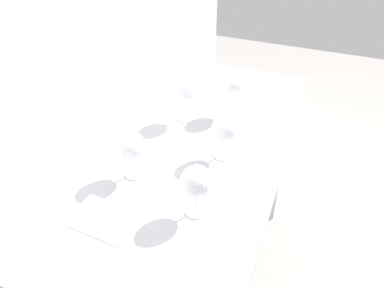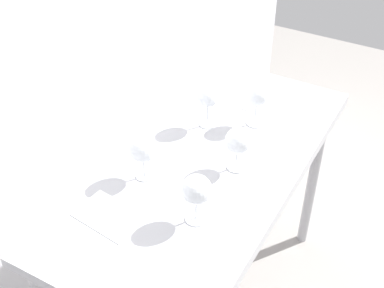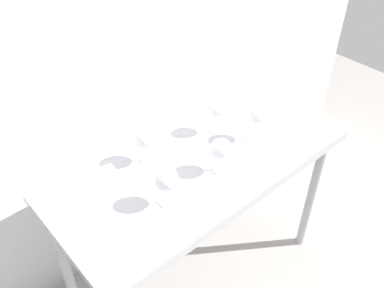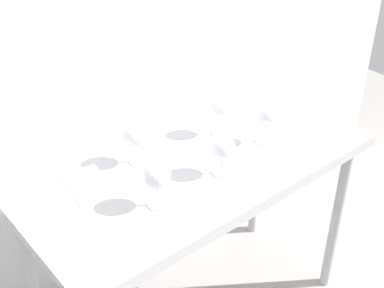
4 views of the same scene
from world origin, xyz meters
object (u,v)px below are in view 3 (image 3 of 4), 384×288
wine_glass_near_right (256,116)px  tasting_sheet_upper (107,183)px  wine_glass_near_left (166,180)px  tasting_sheet_lower (245,110)px  wine_glass_near_center (221,150)px  wine_glass_far_right (217,109)px  wine_glass_far_left (146,139)px

wine_glass_near_right → tasting_sheet_upper: 0.74m
wine_glass_near_left → tasting_sheet_upper: wine_glass_near_left is taller
tasting_sheet_lower → tasting_sheet_upper: bearing=174.3°
wine_glass_near_center → wine_glass_far_right: bearing=50.0°
wine_glass_far_left → wine_glass_near_left: bearing=-109.5°
wine_glass_near_right → tasting_sheet_upper: bearing=164.0°
wine_glass_far_right → wine_glass_near_right: same height
wine_glass_far_right → wine_glass_far_left: 0.39m
wine_glass_far_left → tasting_sheet_upper: size_ratio=0.79×
wine_glass_near_center → wine_glass_near_right: bearing=10.6°
tasting_sheet_lower → wine_glass_near_center: bearing=-154.9°
wine_glass_near_left → wine_glass_near_right: (0.58, 0.05, 0.01)m
wine_glass_near_center → wine_glass_near_right: (0.28, 0.05, 0.02)m
wine_glass_near_left → wine_glass_far_right: wine_glass_far_right is taller
wine_glass_far_right → wine_glass_near_left: bearing=-155.9°
wine_glass_far_right → tasting_sheet_lower: (0.24, 0.02, -0.13)m
wine_glass_near_center → tasting_sheet_lower: size_ratio=0.69×
wine_glass_near_center → tasting_sheet_lower: 0.50m
tasting_sheet_upper → wine_glass_far_right: bearing=3.2°
wine_glass_near_center → tasting_sheet_upper: wine_glass_near_center is taller
wine_glass_far_right → tasting_sheet_lower: wine_glass_far_right is taller
wine_glass_far_right → wine_glass_near_center: (-0.18, -0.21, -0.02)m
wine_glass_near_center → wine_glass_near_right: 0.29m
tasting_sheet_upper → tasting_sheet_lower: (0.84, -0.01, 0.00)m
wine_glass_near_left → tasting_sheet_lower: 0.76m
wine_glass_far_left → wine_glass_near_center: size_ratio=1.03×
wine_glass_far_left → wine_glass_near_center: (0.20, -0.26, -0.00)m
wine_glass_far_right → wine_glass_near_right: size_ratio=1.00×
wine_glass_far_right → wine_glass_near_right: (0.10, -0.16, 0.00)m
wine_glass_near_left → wine_glass_near_center: bearing=-0.4°
wine_glass_near_left → wine_glass_near_center: size_ratio=1.06×
wine_glass_far_left → tasting_sheet_upper: wine_glass_far_left is taller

